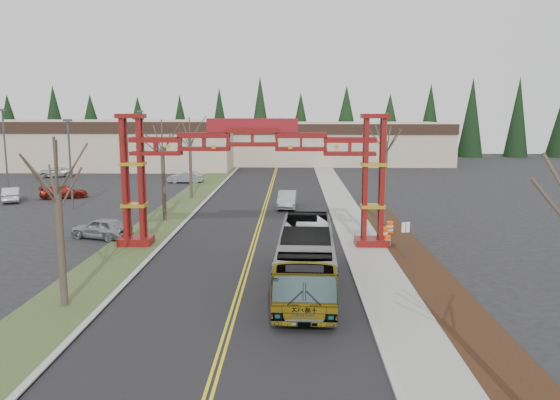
{
  "coord_description": "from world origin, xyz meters",
  "views": [
    {
      "loc": [
        2.71,
        -17.95,
        9.08
      ],
      "look_at": [
        1.9,
        14.58,
        3.75
      ],
      "focal_mm": 35.0,
      "sensor_mm": 36.0,
      "label": 1
    }
  ],
  "objects_px": {
    "retail_building_east": "(334,142)",
    "light_pole_near": "(70,158)",
    "street_sign": "(405,233)",
    "retail_building_west": "(96,143)",
    "light_pole_mid": "(5,144)",
    "bare_tree_median_near": "(57,187)",
    "bare_tree_median_mid": "(162,147)",
    "parked_car_mid_a": "(64,192)",
    "transit_bus": "(306,259)",
    "barrel_mid": "(383,235)",
    "bare_tree_median_far": "(190,138)",
    "bare_tree_right_far": "(386,142)",
    "parked_car_far_b": "(54,172)",
    "barrel_south": "(387,242)",
    "gateway_arch": "(253,158)",
    "barrel_north": "(390,228)",
    "light_pole_far": "(141,138)",
    "parked_car_far_a": "(186,177)",
    "parked_car_near_b": "(11,194)",
    "parked_car_near_a": "(102,228)",
    "silver_sedan": "(287,200)"
  },
  "relations": [
    {
      "from": "parked_car_near_a",
      "to": "parked_car_far_a",
      "type": "height_order",
      "value": "parked_car_near_a"
    },
    {
      "from": "barrel_south",
      "to": "silver_sedan",
      "type": "bearing_deg",
      "value": 114.22
    },
    {
      "from": "retail_building_west",
      "to": "retail_building_east",
      "type": "relative_size",
      "value": 1.21
    },
    {
      "from": "parked_car_far_b",
      "to": "bare_tree_right_far",
      "type": "height_order",
      "value": "bare_tree_right_far"
    },
    {
      "from": "retail_building_east",
      "to": "barrel_south",
      "type": "bearing_deg",
      "value": -90.93
    },
    {
      "from": "bare_tree_median_near",
      "to": "bare_tree_median_mid",
      "type": "xyz_separation_m",
      "value": [
        0.0,
        20.13,
        0.47
      ]
    },
    {
      "from": "retail_building_west",
      "to": "parked_car_far_a",
      "type": "xyz_separation_m",
      "value": [
        19.0,
        -21.32,
        -3.03
      ]
    },
    {
      "from": "parked_car_mid_a",
      "to": "transit_bus",
      "type": "bearing_deg",
      "value": -159.59
    },
    {
      "from": "bare_tree_median_near",
      "to": "bare_tree_median_far",
      "type": "height_order",
      "value": "bare_tree_median_far"
    },
    {
      "from": "light_pole_far",
      "to": "barrel_south",
      "type": "xyz_separation_m",
      "value": [
        28.01,
        -41.88,
        -4.84
      ]
    },
    {
      "from": "bare_tree_right_far",
      "to": "barrel_south",
      "type": "distance_m",
      "value": 9.94
    },
    {
      "from": "bare_tree_median_near",
      "to": "bare_tree_median_far",
      "type": "xyz_separation_m",
      "value": [
        0.0,
        32.05,
        0.65
      ]
    },
    {
      "from": "parked_car_near_a",
      "to": "barrel_south",
      "type": "relative_size",
      "value": 5.09
    },
    {
      "from": "barrel_mid",
      "to": "silver_sedan",
      "type": "bearing_deg",
      "value": 116.82
    },
    {
      "from": "transit_bus",
      "to": "barrel_mid",
      "type": "bearing_deg",
      "value": 63.29
    },
    {
      "from": "bare_tree_median_mid",
      "to": "street_sign",
      "type": "xyz_separation_m",
      "value": [
        17.62,
        -11.4,
        -4.46
      ]
    },
    {
      "from": "gateway_arch",
      "to": "barrel_north",
      "type": "relative_size",
      "value": 19.23
    },
    {
      "from": "retail_building_west",
      "to": "barrel_south",
      "type": "bearing_deg",
      "value": -54.31
    },
    {
      "from": "retail_building_west",
      "to": "barrel_mid",
      "type": "height_order",
      "value": "retail_building_west"
    },
    {
      "from": "retail_building_west",
      "to": "light_pole_mid",
      "type": "relative_size",
      "value": 4.94
    },
    {
      "from": "retail_building_west",
      "to": "street_sign",
      "type": "distance_m",
      "value": 69.44
    },
    {
      "from": "transit_bus",
      "to": "parked_car_mid_a",
      "type": "distance_m",
      "value": 38.27
    },
    {
      "from": "parked_car_mid_a",
      "to": "light_pole_far",
      "type": "xyz_separation_m",
      "value": [
        2.44,
        21.4,
        4.6
      ]
    },
    {
      "from": "bare_tree_right_far",
      "to": "bare_tree_median_near",
      "type": "bearing_deg",
      "value": -133.28
    },
    {
      "from": "parked_car_far_b",
      "to": "street_sign",
      "type": "xyz_separation_m",
      "value": [
        40.06,
        -41.48,
        1.0
      ]
    },
    {
      "from": "barrel_mid",
      "to": "barrel_north",
      "type": "bearing_deg",
      "value": 71.18
    },
    {
      "from": "light_pole_mid",
      "to": "light_pole_near",
      "type": "bearing_deg",
      "value": -44.15
    },
    {
      "from": "gateway_arch",
      "to": "retail_building_west",
      "type": "xyz_separation_m",
      "value": [
        -30.0,
        53.96,
        -2.22
      ]
    },
    {
      "from": "bare_tree_median_far",
      "to": "parked_car_far_b",
      "type": "bearing_deg",
      "value": 141.03
    },
    {
      "from": "parked_car_near_b",
      "to": "parked_car_far_a",
      "type": "relative_size",
      "value": 0.98
    },
    {
      "from": "transit_bus",
      "to": "barrel_mid",
      "type": "height_order",
      "value": "transit_bus"
    },
    {
      "from": "bare_tree_median_far",
      "to": "barrel_south",
      "type": "bearing_deg",
      "value": -50.5
    },
    {
      "from": "parked_car_near_b",
      "to": "light_pole_near",
      "type": "bearing_deg",
      "value": 126.75
    },
    {
      "from": "parked_car_near_a",
      "to": "light_pole_far",
      "type": "height_order",
      "value": "light_pole_far"
    },
    {
      "from": "gateway_arch",
      "to": "parked_car_far_b",
      "type": "height_order",
      "value": "gateway_arch"
    },
    {
      "from": "retail_building_east",
      "to": "light_pole_near",
      "type": "bearing_deg",
      "value": -119.81
    },
    {
      "from": "transit_bus",
      "to": "light_pole_mid",
      "type": "height_order",
      "value": "light_pole_mid"
    },
    {
      "from": "retail_building_west",
      "to": "light_pole_mid",
      "type": "xyz_separation_m",
      "value": [
        -0.16,
        -28.5,
        1.63
      ]
    },
    {
      "from": "parked_car_mid_a",
      "to": "bare_tree_median_mid",
      "type": "bearing_deg",
      "value": -151.27
    },
    {
      "from": "street_sign",
      "to": "barrel_north",
      "type": "bearing_deg",
      "value": 87.58
    },
    {
      "from": "gateway_arch",
      "to": "bare_tree_right_far",
      "type": "xyz_separation_m",
      "value": [
        10.0,
        7.35,
        0.69
      ]
    },
    {
      "from": "street_sign",
      "to": "light_pole_near",
      "type": "bearing_deg",
      "value": 148.98
    },
    {
      "from": "bare_tree_median_near",
      "to": "light_pole_mid",
      "type": "height_order",
      "value": "light_pole_mid"
    },
    {
      "from": "silver_sedan",
      "to": "bare_tree_median_near",
      "type": "distance_m",
      "value": 28.97
    },
    {
      "from": "parked_car_near_b",
      "to": "parked_car_mid_a",
      "type": "xyz_separation_m",
      "value": [
        4.37,
        2.3,
        -0.03
      ]
    },
    {
      "from": "bare_tree_right_far",
      "to": "light_pole_mid",
      "type": "bearing_deg",
      "value": 155.73
    },
    {
      "from": "bare_tree_median_far",
      "to": "parked_car_far_a",
      "type": "bearing_deg",
      "value": 103.65
    },
    {
      "from": "gateway_arch",
      "to": "barrel_mid",
      "type": "height_order",
      "value": "gateway_arch"
    },
    {
      "from": "retail_building_east",
      "to": "barrel_south",
      "type": "relative_size",
      "value": 42.99
    },
    {
      "from": "parked_car_near_b",
      "to": "barrel_mid",
      "type": "xyz_separation_m",
      "value": [
        34.84,
        -16.53,
        -0.19
      ]
    }
  ]
}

